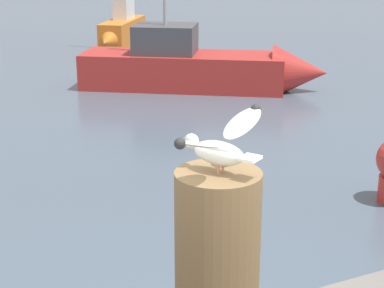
# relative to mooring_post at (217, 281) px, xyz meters

# --- Properties ---
(mooring_post) EXTENTS (0.37, 0.37, 1.00)m
(mooring_post) POSITION_rel_mooring_post_xyz_m (0.00, 0.00, 0.00)
(mooring_post) COLOR brown
(mooring_post) RESTS_ON harbor_quay
(seagull) EXTENTS (0.58, 0.41, 0.23)m
(seagull) POSITION_rel_mooring_post_xyz_m (-0.00, 0.00, 0.62)
(seagull) COLOR #C67060
(seagull) RESTS_ON mooring_post
(boat_orange) EXTENTS (2.40, 2.90, 5.20)m
(boat_orange) POSITION_rel_mooring_post_xyz_m (5.26, 16.01, -1.23)
(boat_orange) COLOR orange
(boat_orange) RESTS_ON ground_plane
(boat_red) EXTENTS (5.28, 4.11, 4.79)m
(boat_red) POSITION_rel_mooring_post_xyz_m (5.35, 10.57, -1.39)
(boat_red) COLOR #B72D28
(boat_red) RESTS_ON ground_plane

